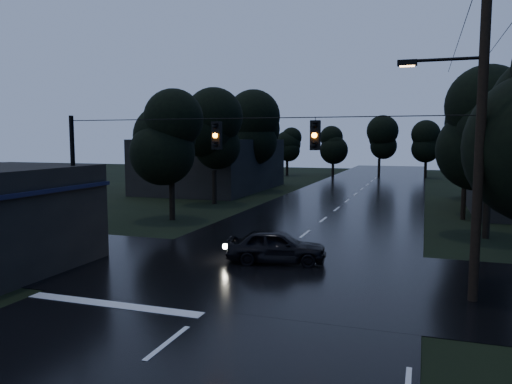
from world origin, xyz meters
The scene contains 14 objects.
main_road centered at (0.00, 30.00, 0.00)m, with size 12.00×120.00×0.02m, color black.
cross_street centered at (0.00, 12.00, 0.00)m, with size 60.00×9.00×0.02m, color black.
building_far_left centered at (-14.00, 40.00, 2.50)m, with size 10.00×16.00×5.00m, color black.
utility_pole_main centered at (7.41, 11.00, 5.26)m, with size 3.50×0.30×10.00m.
utility_pole_far centered at (8.30, 28.00, 3.88)m, with size 2.00×0.30×7.50m.
anchor_pole_left centered at (-7.50, 11.00, 3.00)m, with size 0.18×0.18×6.00m, color black.
span_signals centered at (0.56, 10.99, 5.24)m, with size 15.00×0.37×1.12m.
tree_left_a centered at (-9.00, 22.00, 5.24)m, with size 3.92×3.92×8.26m.
tree_left_b centered at (-9.60, 30.00, 5.62)m, with size 4.20×4.20×8.85m.
tree_left_c centered at (-10.20, 40.00, 5.99)m, with size 4.48×4.48×9.44m.
tree_right_a centered at (9.00, 22.00, 5.62)m, with size 4.20×4.20×8.85m.
tree_right_b centered at (9.60, 30.00, 5.99)m, with size 4.48×4.48×9.44m.
tree_right_c centered at (10.20, 40.00, 6.37)m, with size 4.76×4.76×10.03m.
car centered at (0.27, 13.68, 0.69)m, with size 1.64×4.07×1.39m, color black.
Camera 1 is at (5.94, -5.62, 5.10)m, focal length 35.00 mm.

